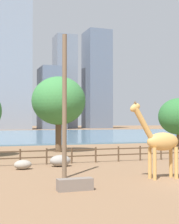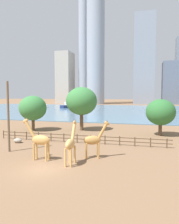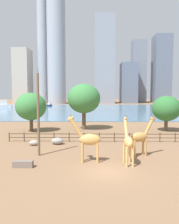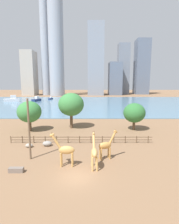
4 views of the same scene
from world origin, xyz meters
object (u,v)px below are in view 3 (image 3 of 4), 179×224
Objects in this scene: giraffe_young at (128,142)px; tree_right_tall at (166,109)px; boulder_by_pole at (57,141)px; boat_sailboat at (49,105)px; tree_center_broad at (84,99)px; giraffe_companion at (141,137)px; boat_ferry at (32,106)px; boat_tug at (2,105)px; utility_pole at (38,115)px; tree_left_large at (31,107)px; giraffe_tall at (88,139)px; boulder_near_fence at (34,143)px; feeding_trough at (23,164)px.

tree_right_tall is at bearing -30.30° from giraffe_young.
giraffe_young reaches higher than boulder_by_pole.
boat_sailboat is (-18.96, 88.86, 0.38)m from boulder_by_pole.
tree_center_broad is 15.06m from tree_right_tall.
boat_ferry is (-34.56, 81.69, -0.85)m from giraffe_companion.
giraffe_young is at bearing 96.32° from boat_tug.
utility_pole is 2.01× the size of boat_sailboat.
tree_left_large is 24.12m from tree_right_tall.
utility_pole is at bearing -101.94° from boulder_by_pole.
boat_sailboat is (-36.83, 78.22, -3.27)m from tree_right_tall.
boulder_by_pole is 0.26× the size of tree_right_tall.
giraffe_tall is 99.17m from boat_sailboat.
giraffe_tall is at bearing -86.46° from tree_center_broad.
giraffe_companion is 13.72m from boulder_near_fence.
giraffe_young is 2.79× the size of boulder_by_pole.
feeding_trough is at bearing -134.48° from tree_right_tall.
giraffe_companion is 3.46× the size of boulder_near_fence.
boat_tug is at bearing -36.39° from boat_sailboat.
tree_right_tall is (8.03, 15.97, 2.02)m from giraffe_companion.
giraffe_tall is 88.77m from boat_ferry.
giraffe_companion reaches higher than boulder_near_fence.
boat_tug is at bearing 115.31° from utility_pole.
boulder_by_pole is 0.22× the size of boat_ferry.
giraffe_young is 3.60× the size of boulder_near_fence.
tree_center_broad is (3.01, 12.42, 5.38)m from boulder_by_pole.
boat_ferry is at bearing 122.95° from tree_right_tall.
boat_sailboat is at bearing 173.16° from boat_ferry.
giraffe_companion is 0.99× the size of boat_sailboat.
giraffe_companion is at bearing -35.43° from giraffe_young.
tree_left_large is (-3.27, 10.44, 4.13)m from boulder_near_fence.
boat_sailboat reaches higher than boulder_near_fence.
tree_center_broad reaches higher than boulder_by_pole.
feeding_trough is (-1.63, -9.21, -0.14)m from boulder_by_pole.
boulder_by_pole is (1.13, 5.36, -3.98)m from utility_pole.
boat_ferry is (-18.49, 66.61, -3.26)m from tree_left_large.
boat_ferry reaches higher than feeding_trough.
boulder_by_pole is at bearing 131.63° from giraffe_companion.
utility_pole is at bearing -21.67° from giraffe_tall.
utility_pole is 6.77m from boulder_by_pole.
giraffe_companion is 0.48× the size of boat_tug.
utility_pole is at bearing 91.96° from boat_tug.
tree_right_tall is 0.71× the size of boat_tug.
tree_left_large is (-4.60, 18.96, 4.17)m from feeding_trough.
giraffe_tall is 0.54× the size of tree_center_broad.
boat_sailboat is at bearing 12.90° from giraffe_young.
tree_left_large is at bearing 33.43° from boat_ferry.
boat_ferry is (-27.74, 63.95, -4.60)m from tree_center_broad.
giraffe_companion is at bearing -157.93° from giraffe_tall.
feeding_trough is at bearing -97.40° from utility_pole.
feeding_trough is (-11.47, -3.88, -1.77)m from giraffe_companion.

